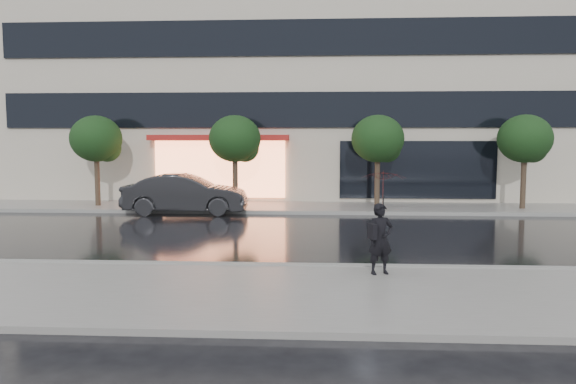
{
  "coord_description": "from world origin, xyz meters",
  "views": [
    {
      "loc": [
        0.61,
        -13.62,
        2.99
      ],
      "look_at": [
        -0.35,
        3.12,
        1.4
      ],
      "focal_mm": 35.0,
      "sensor_mm": 36.0,
      "label": 1
    }
  ],
  "objects": [
    {
      "name": "curb_near",
      "position": [
        0.0,
        -1.0,
        0.07
      ],
      "size": [
        60.0,
        0.25,
        0.14
      ],
      "primitive_type": "cube",
      "color": "gray",
      "rests_on": "ground"
    },
    {
      "name": "parked_car",
      "position": [
        -4.74,
        8.3,
        0.8
      ],
      "size": [
        4.93,
        1.91,
        1.6
      ],
      "primitive_type": "imported",
      "rotation": [
        0.0,
        0.0,
        1.62
      ],
      "color": "black",
      "rests_on": "ground"
    },
    {
      "name": "office_building",
      "position": [
        -0.0,
        17.97,
        9.0
      ],
      "size": [
        30.0,
        12.76,
        18.0
      ],
      "color": "#B8AD9B",
      "rests_on": "ground"
    },
    {
      "name": "curb_far",
      "position": [
        0.0,
        8.5,
        0.07
      ],
      "size": [
        60.0,
        0.25,
        0.14
      ],
      "primitive_type": "cube",
      "color": "gray",
      "rests_on": "ground"
    },
    {
      "name": "tree_far_west",
      "position": [
        -8.94,
        10.03,
        2.92
      ],
      "size": [
        2.2,
        2.2,
        3.99
      ],
      "color": "#33261C",
      "rests_on": "ground"
    },
    {
      "name": "sidewalk_near",
      "position": [
        0.0,
        -3.25,
        0.06
      ],
      "size": [
        60.0,
        4.5,
        0.12
      ],
      "primitive_type": "cube",
      "color": "slate",
      "rests_on": "ground"
    },
    {
      "name": "ground",
      "position": [
        0.0,
        0.0,
        0.0
      ],
      "size": [
        120.0,
        120.0,
        0.0
      ],
      "primitive_type": "plane",
      "color": "black",
      "rests_on": "ground"
    },
    {
      "name": "tree_mid_west",
      "position": [
        -2.94,
        10.03,
        2.92
      ],
      "size": [
        2.2,
        2.2,
        3.99
      ],
      "color": "#33261C",
      "rests_on": "ground"
    },
    {
      "name": "pedestrian_with_umbrella",
      "position": [
        1.93,
        -1.77,
        1.6
      ],
      "size": [
        1.2,
        1.21,
        2.21
      ],
      "rotation": [
        0.0,
        0.0,
        0.36
      ],
      "color": "black",
      "rests_on": "sidewalk_near"
    },
    {
      "name": "tree_mid_east",
      "position": [
        3.06,
        10.03,
        2.92
      ],
      "size": [
        2.2,
        2.2,
        3.99
      ],
      "color": "#33261C",
      "rests_on": "ground"
    },
    {
      "name": "tree_far_east",
      "position": [
        9.06,
        10.03,
        2.92
      ],
      "size": [
        2.2,
        2.2,
        3.99
      ],
      "color": "#33261C",
      "rests_on": "ground"
    },
    {
      "name": "sidewalk_far",
      "position": [
        0.0,
        10.25,
        0.06
      ],
      "size": [
        60.0,
        3.5,
        0.12
      ],
      "primitive_type": "cube",
      "color": "slate",
      "rests_on": "ground"
    }
  ]
}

